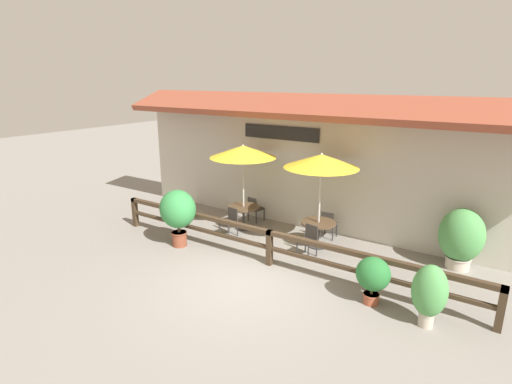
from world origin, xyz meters
name	(u,v)px	position (x,y,z in m)	size (l,w,h in m)	color
ground_plane	(246,281)	(0.00, 0.00, 0.00)	(60.00, 60.00, 0.00)	gray
building_facade	(322,163)	(0.00, 4.10, 2.17)	(14.28, 1.49, 4.23)	#BCB7A8
patio_railing	(270,240)	(0.00, 1.05, 0.70)	(10.40, 0.14, 0.95)	#3D2D1E
patio_umbrella_near	(243,152)	(-2.07, 2.83, 2.50)	(2.06, 2.06, 2.73)	#B7B2A8
dining_table_near	(244,211)	(-2.07, 2.83, 0.60)	(0.99, 0.99, 0.74)	#4C3826
chair_near_streetside	(230,221)	(-2.06, 2.10, 0.48)	(0.48, 0.48, 0.86)	#332D28
chair_near_wallside	(255,208)	(-2.13, 3.57, 0.48)	(0.49, 0.49, 0.86)	#332D28
patio_umbrella_middle	(321,161)	(0.54, 2.83, 2.50)	(2.06, 2.06, 2.73)	#B7B2A8
dining_table_middle	(318,227)	(0.54, 2.83, 0.60)	(0.99, 0.99, 0.74)	#4C3826
chair_middle_streetside	(309,239)	(0.60, 2.10, 0.48)	(0.49, 0.49, 0.86)	#332D28
chair_middle_wallside	(328,223)	(0.54, 3.56, 0.48)	(0.45, 0.45, 0.86)	#332D28
potted_plant_corner_fern	(429,293)	(3.94, 0.47, 0.72)	(0.66, 0.60, 1.30)	#B7AD99
potted_plant_small_flowering	(178,211)	(-2.81, 0.67, 1.05)	(1.07, 0.96, 1.66)	brown
potted_plant_broad_leaf	(373,276)	(2.79, 0.68, 0.65)	(0.73, 0.65, 1.07)	#9E4C33
potted_plant_entrance_palm	(461,237)	(4.09, 3.55, 0.84)	(1.08, 0.97, 1.59)	#B7AD99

